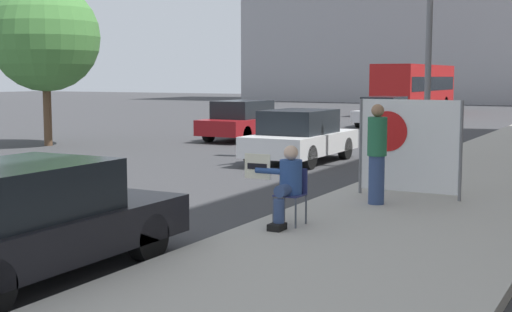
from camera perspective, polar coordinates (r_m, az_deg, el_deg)
name	(u,v)px	position (r m, az deg, el deg)	size (l,w,h in m)	color
sidewalk_curb	(510,158)	(21.51, 19.67, -0.19)	(4.09, 90.00, 0.17)	#A8A399
seated_protester	(287,183)	(10.71, 2.49, -2.15)	(0.95, 0.77, 1.21)	#474C56
jogger_on_sidewalk	(377,153)	(12.65, 9.65, 0.22)	(0.34, 0.34, 1.76)	#334775
protest_banner	(408,146)	(13.50, 12.08, 0.81)	(1.95, 0.06, 1.82)	slate
traffic_light_pole	(385,14)	(19.69, 10.25, 11.09)	(3.65, 3.42, 5.68)	slate
parked_car_curbside	(22,221)	(8.89, -18.20, -4.99)	(1.83, 4.24, 1.40)	black
car_on_road_nearest	(301,136)	(19.97, 3.59, 1.57)	(1.84, 4.17, 1.48)	white
car_on_road_midblock	(244,120)	(27.10, -0.94, 2.87)	(1.76, 4.47, 1.50)	maroon
car_on_road_distant	(385,111)	(35.10, 10.28, 3.53)	(1.88, 4.57, 1.43)	silver
city_bus_on_road	(415,86)	(47.24, 12.62, 5.51)	(2.48, 10.76, 3.13)	red
motorcycle_on_road	(262,144)	(19.90, 0.49, 1.01)	(0.28, 2.04, 1.25)	navy
street_tree_near_curb	(45,37)	(25.83, -16.53, 9.10)	(3.75, 3.75, 5.63)	brown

